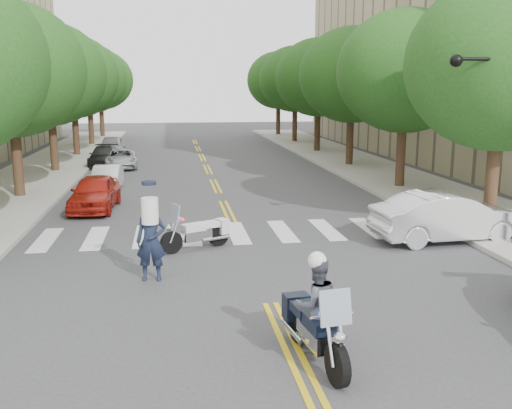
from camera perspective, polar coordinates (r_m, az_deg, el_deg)
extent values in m
plane|color=#38383A|center=(13.11, 1.44, -9.88)|extent=(140.00, 140.00, 0.00)
cube|color=#9E9991|center=(35.13, -20.53, 3.12)|extent=(5.00, 60.00, 0.15)
cube|color=#9E9991|center=(36.26, 10.33, 3.91)|extent=(5.00, 60.00, 0.15)
cylinder|color=#382316|center=(27.05, -22.76, 4.02)|extent=(0.44, 0.44, 3.32)
ellipsoid|color=#1E4B15|center=(26.88, -23.42, 12.29)|extent=(6.40, 6.40, 5.76)
cylinder|color=#382316|center=(34.81, -19.59, 5.75)|extent=(0.44, 0.44, 3.32)
ellipsoid|color=#1E4B15|center=(34.68, -20.03, 12.17)|extent=(6.40, 6.40, 5.76)
cylinder|color=#382316|center=(42.66, -17.57, 6.83)|extent=(0.44, 0.44, 3.32)
ellipsoid|color=#1E4B15|center=(42.56, -17.90, 12.07)|extent=(6.40, 6.40, 5.76)
cylinder|color=#382316|center=(50.56, -16.18, 7.57)|extent=(0.44, 0.44, 3.32)
ellipsoid|color=#1E4B15|center=(50.47, -16.43, 11.99)|extent=(6.40, 6.40, 5.76)
cylinder|color=#382316|center=(58.49, -15.16, 8.11)|extent=(0.44, 0.44, 3.32)
ellipsoid|color=#1E4B15|center=(58.41, -15.36, 11.93)|extent=(6.40, 6.40, 5.76)
cylinder|color=#382316|center=(21.30, 22.51, 2.23)|extent=(0.44, 0.44, 3.32)
ellipsoid|color=#1E4B15|center=(21.08, 23.34, 12.75)|extent=(6.40, 6.40, 5.76)
cylinder|color=#382316|center=(28.39, 14.27, 4.88)|extent=(0.44, 0.44, 3.32)
ellipsoid|color=#1E4B15|center=(28.23, 14.67, 12.77)|extent=(6.40, 6.40, 5.76)
cylinder|color=#382316|center=(35.87, 9.36, 6.41)|extent=(0.44, 0.44, 3.32)
ellipsoid|color=#1E4B15|center=(35.74, 9.57, 12.65)|extent=(6.40, 6.40, 5.76)
cylinder|color=#382316|center=(43.53, 6.14, 7.38)|extent=(0.44, 0.44, 3.32)
ellipsoid|color=#1E4B15|center=(43.42, 6.26, 12.52)|extent=(6.40, 6.40, 5.76)
cylinder|color=#382316|center=(51.29, 3.89, 8.05)|extent=(0.44, 0.44, 3.32)
ellipsoid|color=#1E4B15|center=(51.20, 3.95, 12.41)|extent=(6.40, 6.40, 5.76)
cylinder|color=#382316|center=(59.12, 2.22, 8.53)|extent=(0.44, 0.44, 3.32)
ellipsoid|color=#1E4B15|center=(59.04, 2.25, 12.31)|extent=(6.40, 6.40, 5.76)
cylinder|color=black|center=(18.02, 22.59, 13.28)|extent=(2.40, 0.10, 0.10)
sphere|color=black|center=(17.48, 19.39, 13.41)|extent=(0.36, 0.36, 0.36)
cylinder|color=black|center=(9.73, 8.14, -15.58)|extent=(0.26, 0.76, 0.74)
cylinder|color=black|center=(11.18, 4.31, -11.76)|extent=(0.30, 0.76, 0.74)
cube|color=silver|center=(10.44, 5.97, -12.83)|extent=(0.49, 1.02, 0.35)
cube|color=black|center=(10.24, 6.25, -11.68)|extent=(0.50, 0.81, 0.24)
cube|color=black|center=(10.74, 4.98, -10.38)|extent=(0.52, 0.66, 0.17)
cube|color=black|center=(11.22, 4.03, -10.12)|extent=(0.52, 0.39, 0.49)
cube|color=#8C99A5|center=(9.46, 7.94, -10.15)|extent=(0.56, 0.25, 0.60)
cube|color=red|center=(9.74, 8.16, -10.75)|extent=(0.12, 0.12, 0.09)
cube|color=#0C26E5|center=(9.64, 6.72, -10.95)|extent=(0.12, 0.12, 0.09)
imported|color=#474C56|center=(10.22, 6.04, -9.95)|extent=(0.92, 0.77, 1.72)
sphere|color=silver|center=(9.96, 6.14, -5.61)|extent=(0.33, 0.33, 0.33)
cylinder|color=black|center=(16.96, -8.46, -3.78)|extent=(0.67, 0.42, 0.68)
cylinder|color=black|center=(17.68, -3.79, -3.05)|extent=(0.69, 0.45, 0.68)
cube|color=silver|center=(17.30, -5.94, -3.04)|extent=(0.95, 0.68, 0.32)
cube|color=silver|center=(17.20, -6.25, -2.28)|extent=(0.78, 0.63, 0.22)
cube|color=silver|center=(17.45, -4.66, -1.98)|extent=(0.67, 0.60, 0.16)
cube|color=silver|center=(17.69, -3.39, -2.17)|extent=(0.46, 0.52, 0.45)
cube|color=#8C99A5|center=(16.81, -8.15, -0.90)|extent=(0.35, 0.52, 0.54)
cube|color=red|center=(16.82, -7.43, -1.51)|extent=(0.13, 0.13, 0.08)
cube|color=#0C26E5|center=(17.03, -7.80, -1.35)|extent=(0.13, 0.13, 0.08)
imported|color=#161E32|center=(14.57, -10.45, -3.61)|extent=(0.80, 0.57, 2.05)
imported|color=silver|center=(19.06, 18.65, -1.17)|extent=(4.90, 1.97, 1.58)
imported|color=#A51B11|center=(23.65, -15.82, 1.15)|extent=(1.90, 4.18, 1.39)
imported|color=silver|center=(28.09, -14.67, 2.58)|extent=(1.29, 3.57, 1.17)
imported|color=#9FA2A7|center=(35.90, -13.36, 4.50)|extent=(2.27, 4.26, 1.14)
imported|color=black|center=(37.00, -14.94, 4.69)|extent=(1.76, 4.25, 1.23)
imported|color=gray|center=(41.93, -14.21, 5.66)|extent=(1.81, 4.32, 1.46)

